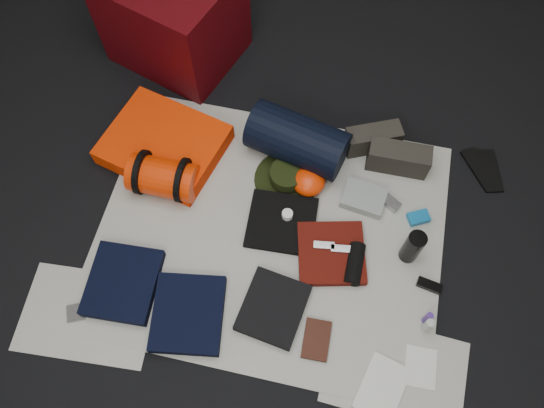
% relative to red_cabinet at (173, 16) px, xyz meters
% --- Properties ---
extents(floor, '(4.50, 4.50, 0.02)m').
position_rel_red_cabinet_xyz_m(floor, '(0.73, -0.98, -0.27)').
color(floor, black).
rests_on(floor, ground).
extents(newspaper_mat, '(1.60, 1.30, 0.01)m').
position_rel_red_cabinet_xyz_m(newspaper_mat, '(0.73, -0.98, -0.26)').
color(newspaper_mat, beige).
rests_on(newspaper_mat, floor).
extents(newspaper_sheet_front_left, '(0.61, 0.44, 0.00)m').
position_rel_red_cabinet_xyz_m(newspaper_sheet_front_left, '(0.03, -1.53, -0.26)').
color(newspaper_sheet_front_left, beige).
rests_on(newspaper_sheet_front_left, floor).
extents(newspaper_sheet_front_right, '(0.60, 0.43, 0.00)m').
position_rel_red_cabinet_xyz_m(newspaper_sheet_front_right, '(1.38, -1.48, -0.26)').
color(newspaper_sheet_front_right, beige).
rests_on(newspaper_sheet_front_right, floor).
extents(red_cabinet, '(0.75, 0.69, 0.52)m').
position_rel_red_cabinet_xyz_m(red_cabinet, '(0.00, 0.00, 0.00)').
color(red_cabinet, '#460509').
rests_on(red_cabinet, floor).
extents(sleeping_pad, '(0.65, 0.57, 0.10)m').
position_rel_red_cabinet_xyz_m(sleeping_pad, '(0.12, -0.65, -0.20)').
color(sleeping_pad, '#F83302').
rests_on(sleeping_pad, newspaper_mat).
extents(stuff_sack, '(0.32, 0.19, 0.19)m').
position_rel_red_cabinet_xyz_m(stuff_sack, '(0.18, -0.85, -0.16)').
color(stuff_sack, red).
rests_on(stuff_sack, newspaper_mat).
extents(sack_strap_left, '(0.02, 0.22, 0.22)m').
position_rel_red_cabinet_xyz_m(sack_strap_left, '(0.08, -0.85, -0.14)').
color(sack_strap_left, black).
rests_on(sack_strap_left, newspaper_mat).
extents(sack_strap_right, '(0.03, 0.22, 0.22)m').
position_rel_red_cabinet_xyz_m(sack_strap_right, '(0.28, -0.85, -0.14)').
color(sack_strap_right, black).
rests_on(sack_strap_right, newspaper_mat).
extents(navy_duffel, '(0.52, 0.35, 0.25)m').
position_rel_red_cabinet_xyz_m(navy_duffel, '(0.77, -0.52, -0.13)').
color(navy_duffel, black).
rests_on(navy_duffel, newspaper_mat).
extents(boonie_brim, '(0.40, 0.40, 0.01)m').
position_rel_red_cabinet_xyz_m(boonie_brim, '(0.75, -0.68, -0.25)').
color(boonie_brim, black).
rests_on(boonie_brim, newspaper_mat).
extents(boonie_crown, '(0.17, 0.17, 0.08)m').
position_rel_red_cabinet_xyz_m(boonie_crown, '(0.75, -0.68, -0.21)').
color(boonie_crown, black).
rests_on(boonie_crown, boonie_brim).
extents(hiking_boot_left, '(0.29, 0.20, 0.14)m').
position_rel_red_cabinet_xyz_m(hiking_boot_left, '(1.13, -0.40, -0.18)').
color(hiking_boot_left, '#2D2923').
rests_on(hiking_boot_left, newspaper_mat).
extents(hiking_boot_right, '(0.30, 0.11, 0.15)m').
position_rel_red_cabinet_xyz_m(hiking_boot_right, '(1.26, -0.49, -0.18)').
color(hiking_boot_right, '#2D2923').
rests_on(hiking_boot_right, newspaper_mat).
extents(flip_flop_left, '(0.20, 0.24, 0.01)m').
position_rel_red_cabinet_xyz_m(flip_flop_left, '(1.68, -0.41, -0.25)').
color(flip_flop_left, black).
rests_on(flip_flop_left, floor).
extents(flip_flop_right, '(0.15, 0.25, 0.01)m').
position_rel_red_cabinet_xyz_m(flip_flop_right, '(1.73, -0.42, -0.25)').
color(flip_flop_right, black).
rests_on(flip_flop_right, floor).
extents(trousers_navy_a, '(0.32, 0.36, 0.05)m').
position_rel_red_cabinet_xyz_m(trousers_navy_a, '(0.15, -1.37, -0.23)').
color(trousers_navy_a, black).
rests_on(trousers_navy_a, newspaper_mat).
extents(trousers_navy_b, '(0.35, 0.39, 0.05)m').
position_rel_red_cabinet_xyz_m(trousers_navy_b, '(0.47, -1.44, -0.23)').
color(trousers_navy_b, black).
rests_on(trousers_navy_b, newspaper_mat).
extents(trousers_charcoal, '(0.30, 0.33, 0.05)m').
position_rel_red_cabinet_xyz_m(trousers_charcoal, '(0.82, -1.33, -0.23)').
color(trousers_charcoal, black).
rests_on(trousers_charcoal, newspaper_mat).
extents(black_tshirt, '(0.33, 0.31, 0.03)m').
position_rel_red_cabinet_xyz_m(black_tshirt, '(0.78, -0.92, -0.24)').
color(black_tshirt, black).
rests_on(black_tshirt, newspaper_mat).
extents(red_shirt, '(0.36, 0.36, 0.04)m').
position_rel_red_cabinet_xyz_m(red_shirt, '(1.03, -1.03, -0.23)').
color(red_shirt, '#4D0E08').
rests_on(red_shirt, newspaper_mat).
extents(orange_stuff_sack, '(0.21, 0.21, 0.10)m').
position_rel_red_cabinet_xyz_m(orange_stuff_sack, '(0.86, -0.70, -0.20)').
color(orange_stuff_sack, red).
rests_on(orange_stuff_sack, newspaper_mat).
extents(first_aid_pouch, '(0.22, 0.18, 0.05)m').
position_rel_red_cabinet_xyz_m(first_aid_pouch, '(1.13, -0.72, -0.23)').
color(first_aid_pouch, gray).
rests_on(first_aid_pouch, newspaper_mat).
extents(water_bottle, '(0.10, 0.10, 0.21)m').
position_rel_red_cabinet_xyz_m(water_bottle, '(1.37, -0.95, -0.15)').
color(water_bottle, black).
rests_on(water_bottle, newspaper_mat).
extents(speaker, '(0.08, 0.19, 0.07)m').
position_rel_red_cabinet_xyz_m(speaker, '(1.14, -1.06, -0.22)').
color(speaker, black).
rests_on(speaker, newspaper_mat).
extents(compact_camera, '(0.10, 0.09, 0.03)m').
position_rel_red_cabinet_xyz_m(compact_camera, '(1.27, -0.71, -0.24)').
color(compact_camera, '#9E9FA3').
rests_on(compact_camera, newspaper_mat).
extents(cyan_case, '(0.12, 0.10, 0.03)m').
position_rel_red_cabinet_xyz_m(cyan_case, '(1.40, -0.76, -0.24)').
color(cyan_case, '#1066A1').
rests_on(cyan_case, newspaper_mat).
extents(toiletry_purple, '(0.04, 0.04, 0.09)m').
position_rel_red_cabinet_xyz_m(toiletry_purple, '(1.48, -1.24, -0.21)').
color(toiletry_purple, '#48277D').
rests_on(toiletry_purple, newspaper_mat).
extents(toiletry_clear, '(0.05, 0.05, 0.10)m').
position_rel_red_cabinet_xyz_m(toiletry_clear, '(1.48, -1.27, -0.20)').
color(toiletry_clear, '#A7ABA6').
rests_on(toiletry_clear, newspaper_mat).
extents(paperback_book, '(0.12, 0.17, 0.02)m').
position_rel_red_cabinet_xyz_m(paperback_book, '(1.03, -1.42, -0.24)').
color(paperback_book, black).
rests_on(paperback_book, newspaper_mat).
extents(map_booklet, '(0.23, 0.28, 0.01)m').
position_rel_red_cabinet_xyz_m(map_booklet, '(1.33, -1.56, -0.25)').
color(map_booklet, silver).
rests_on(map_booklet, newspaper_mat).
extents(map_printout, '(0.13, 0.17, 0.01)m').
position_rel_red_cabinet_xyz_m(map_printout, '(1.48, -1.44, -0.25)').
color(map_printout, silver).
rests_on(map_printout, newspaper_mat).
extents(sunglasses, '(0.11, 0.06, 0.03)m').
position_rel_red_cabinet_xyz_m(sunglasses, '(1.48, -1.08, -0.24)').
color(sunglasses, black).
rests_on(sunglasses, newspaper_mat).
extents(key_cluster, '(0.10, 0.10, 0.01)m').
position_rel_red_cabinet_xyz_m(key_cluster, '(-0.02, -1.54, -0.25)').
color(key_cluster, '#9E9FA3').
rests_on(key_cluster, newspaper_mat).
extents(tape_roll, '(0.05, 0.05, 0.04)m').
position_rel_red_cabinet_xyz_m(tape_roll, '(0.80, -0.89, -0.20)').
color(tape_roll, silver).
rests_on(tape_roll, black_tshirt).
extents(energy_bar_a, '(0.10, 0.05, 0.01)m').
position_rel_red_cabinet_xyz_m(energy_bar_a, '(0.99, -1.01, -0.21)').
color(energy_bar_a, '#9E9FA3').
rests_on(energy_bar_a, red_shirt).
extents(energy_bar_b, '(0.10, 0.05, 0.01)m').
position_rel_red_cabinet_xyz_m(energy_bar_b, '(1.07, -1.01, -0.21)').
color(energy_bar_b, '#9E9FA3').
rests_on(energy_bar_b, red_shirt).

